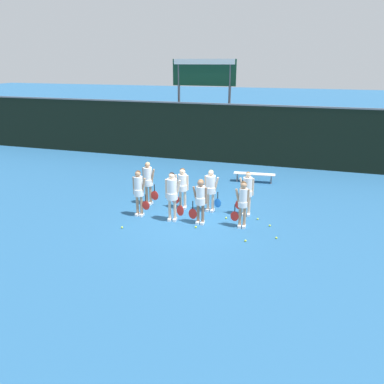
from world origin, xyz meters
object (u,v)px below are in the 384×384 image
(player_3, at_px, (243,201))
(tennis_ball_7, at_px, (276,238))
(scoreboard, at_px, (204,81))
(tennis_ball_6, at_px, (258,219))
(bench_courtside, at_px, (254,175))
(player_6, at_px, (211,187))
(player_4, at_px, (148,180))
(player_5, at_px, (182,185))
(player_0, at_px, (139,189))
(tennis_ball_5, at_px, (270,226))
(tennis_ball_2, at_px, (245,241))
(tennis_ball_3, at_px, (226,218))
(tennis_ball_4, at_px, (217,200))
(player_2, at_px, (200,198))
(player_7, at_px, (247,190))
(tennis_ball_0, at_px, (196,227))
(player_1, at_px, (172,192))
(tennis_ball_1, at_px, (122,227))

(player_3, xyz_separation_m, tennis_ball_7, (1.23, -0.57, -0.94))
(scoreboard, distance_m, tennis_ball_6, 10.80)
(bench_courtside, xyz_separation_m, player_6, (-1.08, -4.11, 0.60))
(player_4, relative_size, player_5, 1.07)
(player_0, relative_size, player_5, 1.08)
(scoreboard, distance_m, player_5, 9.33)
(player_5, bearing_deg, tennis_ball_5, -16.15)
(player_4, xyz_separation_m, tennis_ball_2, (4.24, -2.17, -0.99))
(bench_courtside, xyz_separation_m, tennis_ball_5, (1.24, -4.87, -0.33))
(tennis_ball_3, bearing_deg, tennis_ball_4, 113.31)
(player_6, height_order, tennis_ball_3, player_6)
(scoreboard, bearing_deg, tennis_ball_4, -70.37)
(tennis_ball_7, bearing_deg, bench_courtside, 104.98)
(bench_courtside, bearing_deg, player_0, -128.15)
(scoreboard, bearing_deg, player_0, -88.56)
(scoreboard, xyz_separation_m, tennis_ball_5, (4.96, -9.30, -4.28))
(scoreboard, bearing_deg, player_3, -67.32)
(player_2, relative_size, tennis_ball_5, 24.14)
(scoreboard, height_order, player_2, scoreboard)
(bench_courtside, bearing_deg, player_6, -109.69)
(tennis_ball_4, bearing_deg, tennis_ball_7, -47.00)
(player_7, distance_m, tennis_ball_6, 1.11)
(tennis_ball_0, relative_size, tennis_ball_5, 1.06)
(tennis_ball_4, relative_size, tennis_ball_7, 1.04)
(player_3, relative_size, tennis_ball_7, 25.60)
(player_1, height_order, tennis_ball_7, player_1)
(tennis_ball_1, bearing_deg, tennis_ball_0, 17.61)
(player_4, relative_size, tennis_ball_6, 26.15)
(player_3, bearing_deg, player_6, 136.85)
(player_2, distance_m, tennis_ball_5, 2.60)
(bench_courtside, height_order, player_5, player_5)
(tennis_ball_6, height_order, tennis_ball_7, tennis_ball_6)
(tennis_ball_0, xyz_separation_m, tennis_ball_3, (0.83, 1.08, -0.00))
(player_6, distance_m, tennis_ball_3, 1.31)
(player_6, xyz_separation_m, tennis_ball_6, (1.85, -0.32, -0.93))
(tennis_ball_3, height_order, tennis_ball_4, tennis_ball_4)
(player_3, height_order, tennis_ball_2, player_3)
(player_5, bearing_deg, tennis_ball_6, -9.60)
(scoreboard, bearing_deg, player_7, -64.89)
(player_0, height_order, tennis_ball_7, player_0)
(player_3, relative_size, player_4, 0.96)
(tennis_ball_0, bearing_deg, player_4, 145.98)
(tennis_ball_7, bearing_deg, player_5, 156.36)
(scoreboard, height_order, player_1, scoreboard)
(player_1, height_order, player_4, player_1)
(tennis_ball_7, bearing_deg, player_2, 170.62)
(bench_courtside, bearing_deg, tennis_ball_4, -114.99)
(tennis_ball_1, height_order, tennis_ball_6, tennis_ball_1)
(tennis_ball_3, bearing_deg, player_4, 170.06)
(player_3, distance_m, player_6, 1.78)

